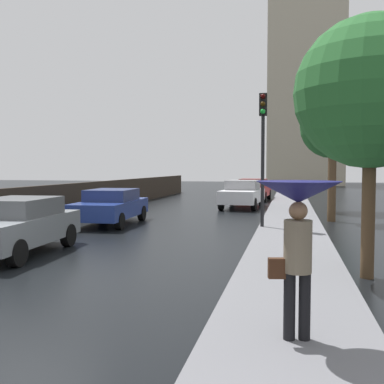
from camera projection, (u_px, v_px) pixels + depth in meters
The scene contains 12 objects.
ground at pixel (28, 278), 8.84m from camera, with size 120.00×120.00×0.00m, color black.
sidewalk_strip at pixel (292, 290), 7.75m from camera, with size 2.20×60.00×0.14m, color slate.
car_white_near_kerb at pixel (242, 194), 23.94m from camera, with size 2.16×4.33×1.49m.
car_blue_mid_road at pixel (111, 206), 17.19m from camera, with size 2.07×4.33×1.34m.
car_grey_far_ahead at pixel (16, 225), 11.25m from camera, with size 2.04×4.07×1.41m.
car_red_behind_camera at pixel (254, 189), 29.35m from camera, with size 2.12×3.98×1.44m.
pedestrian_with_umbrella_near at pixel (298, 214), 5.25m from camera, with size 0.99×0.99×1.89m.
traffic_light at pixel (263, 135), 15.28m from camera, with size 0.26×0.39×4.56m.
street_tree_near at pixel (371, 93), 8.65m from camera, with size 2.95×2.95×5.11m.
street_tree_mid at pixel (332, 127), 21.97m from camera, with size 3.14×3.14×5.77m.
street_tree_far at pixel (333, 114), 17.86m from camera, with size 2.00×2.00×5.45m.
distant_tower at pixel (308, 73), 58.03m from camera, with size 10.02×11.71×34.73m.
Camera 1 is at (5.05, -7.83, 2.19)m, focal length 41.85 mm.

